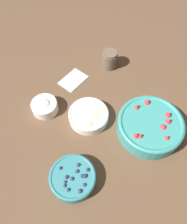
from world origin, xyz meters
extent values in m
plane|color=brown|center=(0.00, 0.00, 0.00)|extent=(4.00, 4.00, 0.00)
cylinder|color=teal|center=(-0.11, 0.18, 0.03)|extent=(0.26, 0.26, 0.06)
torus|color=teal|center=(-0.11, 0.18, 0.06)|extent=(0.26, 0.26, 0.02)
cylinder|color=red|center=(-0.11, 0.18, 0.05)|extent=(0.21, 0.21, 0.02)
cone|color=red|center=(-0.16, 0.22, 0.07)|extent=(0.03, 0.03, 0.03)
cone|color=red|center=(-0.19, 0.21, 0.07)|extent=(0.04, 0.04, 0.03)
cone|color=red|center=(-0.13, 0.09, 0.07)|extent=(0.04, 0.04, 0.03)
cone|color=red|center=(-0.03, 0.17, 0.07)|extent=(0.04, 0.04, 0.03)
cone|color=red|center=(-0.10, 0.26, 0.07)|extent=(0.03, 0.03, 0.02)
cone|color=red|center=(-0.18, 0.11, 0.07)|extent=(0.05, 0.05, 0.03)
cone|color=red|center=(-0.13, 0.22, 0.07)|extent=(0.04, 0.04, 0.02)
cone|color=red|center=(-0.04, 0.18, 0.07)|extent=(0.03, 0.03, 0.02)
cylinder|color=teal|center=(0.24, 0.10, 0.02)|extent=(0.17, 0.17, 0.05)
torus|color=teal|center=(0.24, 0.10, 0.04)|extent=(0.17, 0.17, 0.01)
cylinder|color=navy|center=(0.24, 0.10, 0.04)|extent=(0.13, 0.13, 0.01)
sphere|color=navy|center=(0.22, 0.10, 0.05)|extent=(0.01, 0.01, 0.01)
sphere|color=navy|center=(0.27, 0.10, 0.05)|extent=(0.01, 0.01, 0.01)
sphere|color=navy|center=(0.19, 0.13, 0.05)|extent=(0.01, 0.01, 0.01)
sphere|color=navy|center=(0.22, 0.13, 0.05)|extent=(0.01, 0.01, 0.01)
sphere|color=navy|center=(0.28, 0.11, 0.05)|extent=(0.01, 0.01, 0.01)
sphere|color=navy|center=(0.20, 0.09, 0.05)|extent=(0.01, 0.01, 0.01)
sphere|color=navy|center=(0.21, 0.14, 0.05)|extent=(0.02, 0.02, 0.02)
sphere|color=navy|center=(0.26, 0.09, 0.05)|extent=(0.01, 0.01, 0.01)
sphere|color=navy|center=(0.28, 0.13, 0.05)|extent=(0.01, 0.01, 0.01)
sphere|color=navy|center=(0.25, 0.05, 0.05)|extent=(0.01, 0.01, 0.01)
sphere|color=navy|center=(0.26, 0.16, 0.05)|extent=(0.01, 0.01, 0.01)
sphere|color=navy|center=(0.23, 0.16, 0.05)|extent=(0.01, 0.01, 0.01)
sphere|color=navy|center=(0.25, 0.11, 0.05)|extent=(0.01, 0.01, 0.01)
cylinder|color=white|center=(0.02, -0.04, 0.02)|extent=(0.17, 0.17, 0.04)
torus|color=white|center=(0.02, -0.04, 0.04)|extent=(0.17, 0.17, 0.01)
cylinder|color=beige|center=(0.02, -0.04, 0.03)|extent=(0.13, 0.13, 0.01)
cylinder|color=beige|center=(-0.01, -0.02, 0.04)|extent=(0.03, 0.03, 0.00)
cylinder|color=beige|center=(-0.03, -0.01, 0.04)|extent=(0.03, 0.03, 0.01)
cylinder|color=beige|center=(0.01, -0.01, 0.04)|extent=(0.03, 0.03, 0.01)
cylinder|color=beige|center=(0.05, -0.01, 0.04)|extent=(0.03, 0.03, 0.01)
cylinder|color=beige|center=(-0.04, -0.05, 0.04)|extent=(0.03, 0.03, 0.01)
cylinder|color=white|center=(0.12, -0.21, 0.02)|extent=(0.11, 0.11, 0.05)
torus|color=white|center=(0.12, -0.21, 0.04)|extent=(0.11, 0.11, 0.01)
cylinder|color=white|center=(0.12, -0.21, 0.04)|extent=(0.09, 0.09, 0.01)
ellipsoid|color=white|center=(0.12, -0.21, 0.04)|extent=(0.05, 0.05, 0.02)
cylinder|color=brown|center=(-0.28, -0.19, 0.04)|extent=(0.08, 0.08, 0.08)
cylinder|color=#472819|center=(-0.28, -0.19, 0.03)|extent=(0.06, 0.06, 0.06)
cylinder|color=brown|center=(-0.28, -0.19, 0.08)|extent=(0.07, 0.07, 0.01)
cube|color=#B2BCC6|center=(-0.09, -0.25, 0.00)|extent=(0.14, 0.10, 0.01)
camera|label=1|loc=(0.35, 0.31, 0.81)|focal=35.00mm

